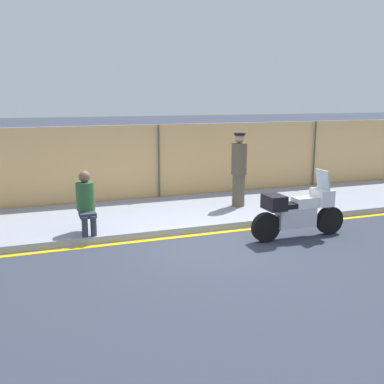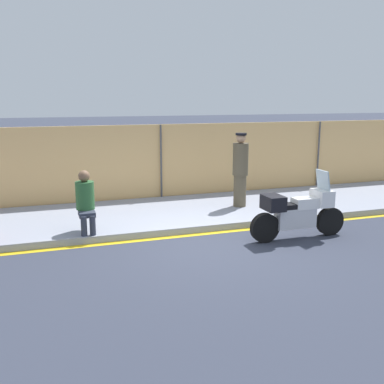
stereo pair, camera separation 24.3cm
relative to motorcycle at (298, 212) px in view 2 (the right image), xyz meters
name	(u,v)px [view 2 (the right image)]	position (x,y,z in m)	size (l,w,h in m)	color
ground_plane	(213,245)	(-1.83, 0.18, -0.57)	(120.00, 120.00, 0.00)	#333847
sidewalk	(178,213)	(-1.83, 2.59, -0.50)	(37.87, 3.15, 0.15)	#8E93A3
curb_paint_stripe	(200,234)	(-1.83, 0.93, -0.57)	(37.87, 0.18, 0.01)	gold
storefront_fence	(160,163)	(-1.83, 4.26, 0.52)	(35.98, 0.17, 2.17)	#E5B26B
motorcycle	(298,212)	(0.00, 0.00, 0.00)	(2.17, 0.50, 1.43)	black
officer_standing	(240,169)	(-0.20, 2.44, 0.55)	(0.39, 0.39, 1.88)	brown
person_seated_on_curb	(85,198)	(-4.17, 1.47, 0.29)	(0.38, 0.66, 1.28)	#2D3342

